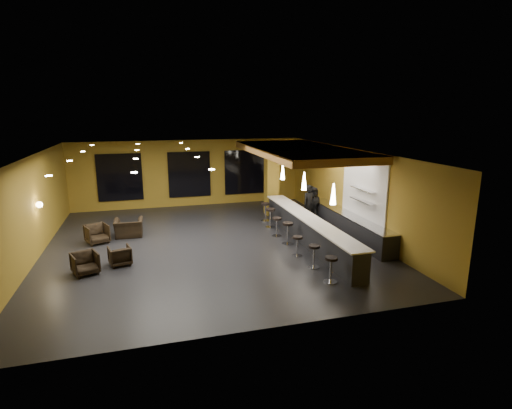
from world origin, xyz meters
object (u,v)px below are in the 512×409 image
object	(u,v)px
pendant_2	(283,172)
bar_stool_0	(331,266)
armchair_b	(120,256)
bar_stool_1	(314,253)
bar_stool_5	(270,215)
armchair_a	(85,263)
column	(272,179)
bar_stool_3	(288,230)
bar_counter	(308,231)
pendant_0	(333,194)
armchair_d	(129,228)
staff_a	(309,205)
armchair_c	(97,234)
prep_counter	(348,225)
pendant_1	(304,181)
staff_c	(313,205)
bar_stool_6	(265,210)
bar_stool_4	(277,224)
staff_b	(311,203)
bar_stool_2	(297,244)

from	to	relation	value
pendant_2	bar_stool_0	size ratio (longest dim) A/B	0.87
armchair_b	bar_stool_1	xyz separation A→B (m)	(6.11, -1.97, 0.17)
bar_stool_5	armchair_a	bearing A→B (deg)	-155.46
column	bar_stool_3	world-z (taller)	column
bar_counter	pendant_0	xyz separation A→B (m)	(0.00, -2.00, 1.85)
armchair_d	staff_a	bearing A→B (deg)	179.92
armchair_c	prep_counter	bearing A→B (deg)	-33.41
pendant_1	bar_stool_1	world-z (taller)	pendant_1
staff_c	bar_stool_6	bearing A→B (deg)	163.61
armchair_b	bar_stool_0	distance (m)	6.90
bar_stool_4	bar_counter	bearing A→B (deg)	-52.52
staff_b	bar_stool_3	distance (m)	3.77
armchair_a	bar_stool_3	xyz separation A→B (m)	(7.10, 0.97, 0.20)
armchair_a	armchair_b	size ratio (longest dim) A/B	1.09
bar_stool_4	bar_stool_5	size ratio (longest dim) A/B	0.92
staff_a	pendant_1	bearing A→B (deg)	-134.59
staff_c	bar_stool_6	distance (m)	2.19
bar_stool_0	bar_stool_5	bearing A→B (deg)	90.08
pendant_0	bar_counter	bearing A→B (deg)	90.00
armchair_c	armchair_d	distance (m)	1.28
armchair_a	bar_stool_3	distance (m)	7.17
prep_counter	bar_stool_2	world-z (taller)	prep_counter
armchair_d	bar_stool_0	size ratio (longest dim) A/B	1.38
bar_counter	staff_c	size ratio (longest dim) A/B	4.89
armchair_b	bar_stool_1	world-z (taller)	bar_stool_1
bar_stool_6	pendant_2	bearing A→B (deg)	-34.02
bar_stool_0	bar_stool_4	world-z (taller)	bar_stool_0
staff_c	bar_stool_0	xyz separation A→B (m)	(-2.15, -6.28, -0.30)
armchair_a	armchair_c	world-z (taller)	armchair_c
column	armchair_d	world-z (taller)	column
column	staff_b	bearing A→B (deg)	-45.22
bar_stool_5	pendant_0	bearing A→B (deg)	-80.29
pendant_2	bar_stool_5	distance (m)	2.05
bar_counter	armchair_c	bearing A→B (deg)	164.28
pendant_0	staff_b	bearing A→B (deg)	74.07
bar_counter	bar_stool_2	distance (m)	1.51
prep_counter	bar_stool_0	xyz separation A→B (m)	(-2.74, -4.03, 0.08)
bar_stool_1	bar_counter	bearing A→B (deg)	71.93
pendant_1	bar_stool_6	size ratio (longest dim) A/B	0.81
armchair_a	bar_stool_4	size ratio (longest dim) A/B	0.96
column	staff_c	size ratio (longest dim) A/B	2.14
staff_b	bar_stool_6	xyz separation A→B (m)	(-2.12, 0.32, -0.25)
armchair_b	bar_stool_1	size ratio (longest dim) A/B	0.91
armchair_c	bar_stool_4	world-z (taller)	bar_stool_4
staff_c	bar_stool_3	world-z (taller)	staff_c
staff_b	bar_stool_5	distance (m)	2.35
armchair_d	bar_stool_1	size ratio (longest dim) A/B	1.45
column	pendant_2	distance (m)	1.71
bar_stool_1	bar_stool_2	bearing A→B (deg)	97.05
bar_stool_4	bar_stool_3	bearing A→B (deg)	-84.91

